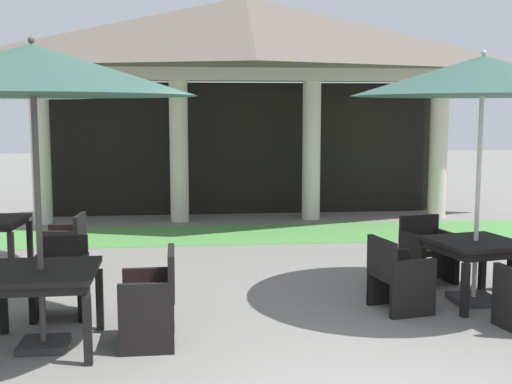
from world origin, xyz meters
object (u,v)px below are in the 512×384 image
Objects in this scene: patio_umbrella_mid_left at (32,71)px; patio_chair_mid_left_north at (61,279)px; patio_table_mid_right at (476,249)px; patio_chair_near_foreground_east at (65,245)px; patio_umbrella_mid_right at (483,77)px; patio_chair_mid_left_east at (151,300)px; patio_chair_mid_right_north at (427,250)px; patio_chair_mid_right_west at (398,276)px; patio_table_mid_left at (41,280)px.

patio_chair_mid_left_north is (-0.02, 0.99, -2.13)m from patio_umbrella_mid_left.
patio_umbrella_mid_left is at bearing -167.97° from patio_table_mid_right.
patio_umbrella_mid_right is at bearing -107.86° from patio_chair_near_foreground_east.
patio_chair_mid_left_east reaches higher than patio_table_mid_right.
patio_chair_mid_left_north reaches higher than patio_chair_near_foreground_east.
patio_table_mid_right is 1.31× the size of patio_chair_mid_right_north.
patio_umbrella_mid_left reaches higher than patio_chair_mid_right_west.
patio_umbrella_mid_right is (0.00, 0.00, 1.93)m from patio_table_mid_right.
patio_umbrella_mid_left is at bearing -170.60° from patio_chair_near_foreground_east.
patio_umbrella_mid_left is at bearing 90.00° from patio_chair_mid_left_east.
patio_umbrella_mid_right is 2.36m from patio_chair_mid_right_north.
patio_chair_mid_right_north is (4.70, -0.93, 0.02)m from patio_chair_near_foreground_east.
patio_umbrella_mid_left is 2.33m from patio_chair_mid_left_east.
patio_chair_mid_right_west is at bearing -74.98° from patio_chair_mid_left_east.
patio_chair_near_foreground_east is at bearing 158.86° from patio_table_mid_right.
patio_chair_near_foreground_east is at bearing -129.65° from patio_chair_mid_right_west.
patio_umbrella_mid_right is (4.90, -1.89, 2.17)m from patio_chair_near_foreground_east.
patio_chair_near_foreground_east is at bearing 96.11° from patio_umbrella_mid_left.
patio_chair_mid_right_north is at bearing 23.87° from patio_table_mid_left.
patio_chair_mid_left_east is at bearing 1.10° from patio_umbrella_mid_left.
patio_table_mid_left is 4.69m from patio_table_mid_right.
patio_table_mid_left is 1.25× the size of patio_chair_mid_right_west.
patio_chair_near_foreground_east is at bearing 158.86° from patio_umbrella_mid_right.
patio_chair_mid_left_east is at bearing -165.07° from patio_table_mid_right.
patio_chair_mid_left_east is 3.91m from patio_chair_mid_right_north.
patio_umbrella_mid_right is at bearing -76.17° from patio_chair_mid_left_east.
patio_chair_mid_right_west is at bearing 44.95° from patio_chair_mid_right_north.
patio_table_mid_right is 1.93m from patio_umbrella_mid_right.
patio_chair_near_foreground_east is 3.14m from patio_chair_mid_left_east.
patio_chair_mid_right_north is (-0.20, 0.97, -2.15)m from patio_umbrella_mid_right.
patio_chair_mid_left_north is (-0.02, 0.99, -0.25)m from patio_table_mid_left.
patio_chair_mid_right_west is (-0.97, -0.20, -0.23)m from patio_table_mid_right.
patio_chair_mid_right_north is at bearing -168.89° from patio_chair_mid_left_north.
patio_chair_mid_right_west reaches higher than patio_chair_near_foreground_east.
patio_umbrella_mid_left is at bearing -26.57° from patio_table_mid_left.
patio_chair_mid_right_west is 1.40m from patio_chair_mid_right_north.
patio_umbrella_mid_left reaches higher than patio_table_mid_left.
patio_chair_near_foreground_east is 4.45m from patio_chair_mid_right_west.
patio_umbrella_mid_right reaches higher than patio_chair_mid_right_north.
patio_umbrella_mid_right is (4.59, 0.98, 1.90)m from patio_table_mid_left.
patio_chair_mid_right_north is at bearing -97.90° from patio_chair_near_foreground_east.
patio_chair_mid_left_east is 1.08× the size of patio_chair_mid_left_north.
patio_chair_mid_right_west is (-0.97, -0.20, -2.16)m from patio_umbrella_mid_right.
patio_chair_mid_left_east is at bearing -85.49° from patio_chair_mid_right_west.
patio_umbrella_mid_right is 3.49× the size of patio_chair_mid_right_north.
patio_chair_mid_right_north is (-0.20, 0.97, -0.22)m from patio_table_mid_right.
patio_chair_mid_right_north is at bearing 101.62° from patio_table_mid_right.
patio_chair_mid_left_east is 1.11× the size of patio_chair_mid_right_west.
patio_chair_mid_left_east reaches higher than patio_chair_mid_right_west.
patio_chair_mid_left_north is 1.02× the size of patio_chair_mid_right_west.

